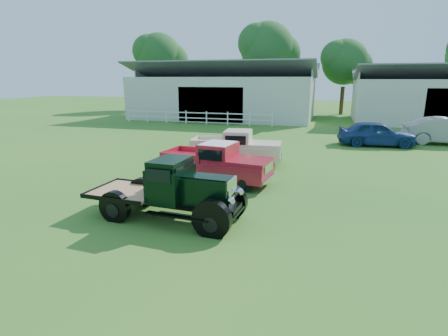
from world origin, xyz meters
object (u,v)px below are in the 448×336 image
(red_pickup, at_px, (216,163))
(white_pickup, at_px, (236,148))
(misc_car_blue, at_px, (376,133))
(misc_car_grey, at_px, (448,131))
(vintage_flatbed, at_px, (169,189))

(red_pickup, bearing_deg, white_pickup, 97.23)
(misc_car_blue, height_order, misc_car_grey, misc_car_grey)
(white_pickup, relative_size, misc_car_grey, 0.87)
(vintage_flatbed, bearing_deg, misc_car_grey, 57.05)
(vintage_flatbed, bearing_deg, red_pickup, 90.07)
(red_pickup, distance_m, misc_car_blue, 12.57)
(misc_car_blue, bearing_deg, white_pickup, 130.26)
(vintage_flatbed, distance_m, misc_car_blue, 16.08)
(misc_car_blue, distance_m, misc_car_grey, 4.72)
(misc_car_grey, bearing_deg, vintage_flatbed, 144.77)
(misc_car_blue, bearing_deg, red_pickup, 140.68)
(red_pickup, distance_m, misc_car_grey, 16.70)
(misc_car_grey, bearing_deg, red_pickup, 137.35)
(vintage_flatbed, distance_m, white_pickup, 7.16)
(vintage_flatbed, height_order, red_pickup, vintage_flatbed)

